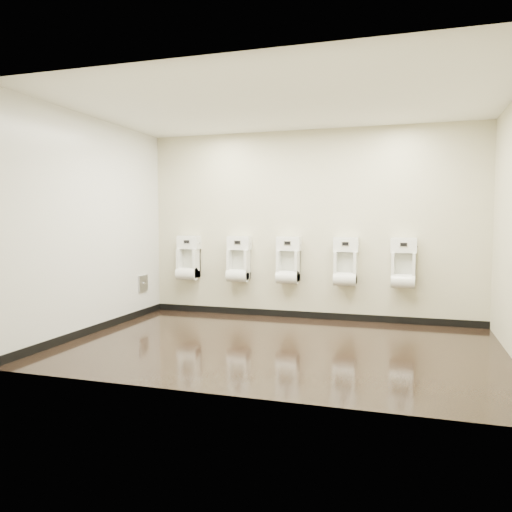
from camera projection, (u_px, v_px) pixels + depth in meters
The scene contains 14 objects.
ground at pixel (279, 346), 5.84m from camera, with size 5.00×3.50×0.00m, color black.
ceiling at pixel (280, 102), 5.64m from camera, with size 5.00×3.50×0.00m, color white.
back_wall at pixel (309, 225), 7.41m from camera, with size 5.00×0.02×2.80m, color beige.
front_wall at pixel (226, 228), 4.07m from camera, with size 5.00×0.02×2.80m, color beige.
left_wall at pixel (93, 226), 6.48m from camera, with size 0.02×3.50×2.80m, color beige.
tile_overlay_left at pixel (94, 226), 6.48m from camera, with size 0.01×3.50×2.80m, color white.
skirting_back at pixel (308, 315), 7.49m from camera, with size 5.00×0.02×0.10m, color black.
skirting_left at pixel (96, 328), 6.57m from camera, with size 0.02×3.50×0.10m, color black.
access_panel at pixel (143, 283), 7.68m from camera, with size 0.04×0.25×0.25m.
urinal_0 at pixel (188, 261), 7.90m from camera, with size 0.37×0.27×0.68m.
urinal_1 at pixel (239, 263), 7.65m from camera, with size 0.37×0.27×0.68m.
urinal_2 at pixel (288, 264), 7.42m from camera, with size 0.37×0.27×0.68m.
urinal_3 at pixel (346, 265), 7.17m from camera, with size 0.37×0.27×0.68m.
urinal_4 at pixel (403, 267), 6.93m from camera, with size 0.37×0.27×0.68m.
Camera 1 is at (1.44, -5.57, 1.46)m, focal length 35.00 mm.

